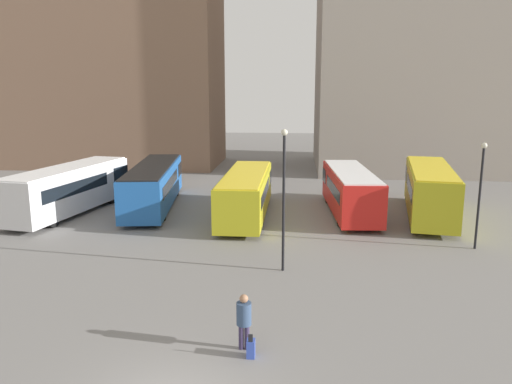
{
  "coord_description": "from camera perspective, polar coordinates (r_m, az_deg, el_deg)",
  "views": [
    {
      "loc": [
        3.14,
        -10.74,
        7.8
      ],
      "look_at": [
        0.97,
        15.35,
        2.39
      ],
      "focal_mm": 35.0,
      "sensor_mm": 36.0,
      "label": 1
    }
  ],
  "objects": [
    {
      "name": "traveler",
      "position": [
        15.53,
        -1.39,
        -14.08
      ],
      "size": [
        0.46,
        0.46,
        1.77
      ],
      "rotation": [
        0.0,
        0.0,
        1.57
      ],
      "color": "#382D4C",
      "rests_on": "ground_plane"
    },
    {
      "name": "building_block_right",
      "position": [
        54.24,
        23.95,
        15.44
      ],
      "size": [
        30.26,
        15.02,
        24.55
      ],
      "color": "gray",
      "rests_on": "ground_plane"
    },
    {
      "name": "bus_0",
      "position": [
        33.94,
        -20.55,
        0.45
      ],
      "size": [
        4.37,
        10.74,
        2.99
      ],
      "rotation": [
        0.0,
        0.0,
        1.4
      ],
      "color": "silver",
      "rests_on": "ground_plane"
    },
    {
      "name": "suitcase",
      "position": [
        15.46,
        -0.59,
        -17.43
      ],
      "size": [
        0.24,
        0.31,
        0.79
      ],
      "rotation": [
        0.0,
        0.0,
        1.57
      ],
      "color": "#334CB2",
      "rests_on": "ground_plane"
    },
    {
      "name": "bus_3",
      "position": [
        32.17,
        10.71,
        0.22
      ],
      "size": [
        3.03,
        9.77,
        2.8
      ],
      "rotation": [
        0.0,
        0.0,
        1.63
      ],
      "color": "red",
      "rests_on": "ground_plane"
    },
    {
      "name": "bus_4",
      "position": [
        32.65,
        19.21,
        0.26
      ],
      "size": [
        4.19,
        10.55,
        3.13
      ],
      "rotation": [
        0.0,
        0.0,
        1.4
      ],
      "color": "gold",
      "rests_on": "ground_plane"
    },
    {
      "name": "lamp_post_1",
      "position": [
        26.58,
        24.27,
        0.54
      ],
      "size": [
        0.28,
        0.28,
        5.3
      ],
      "color": "black",
      "rests_on": "ground_plane"
    },
    {
      "name": "bus_2",
      "position": [
        30.96,
        -1.13,
        -0.06
      ],
      "size": [
        2.59,
        10.5,
        2.76
      ],
      "rotation": [
        0.0,
        0.0,
        1.57
      ],
      "color": "gold",
      "rests_on": "ground_plane"
    },
    {
      "name": "lamp_post_0",
      "position": [
        21.19,
        3.19,
        0.23
      ],
      "size": [
        0.28,
        0.28,
        6.18
      ],
      "color": "black",
      "rests_on": "ground_plane"
    },
    {
      "name": "bus_1",
      "position": [
        34.12,
        -11.59,
        0.9
      ],
      "size": [
        3.99,
        11.84,
        2.85
      ],
      "rotation": [
        0.0,
        0.0,
        1.7
      ],
      "color": "#1E56A3",
      "rests_on": "ground_plane"
    }
  ]
}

